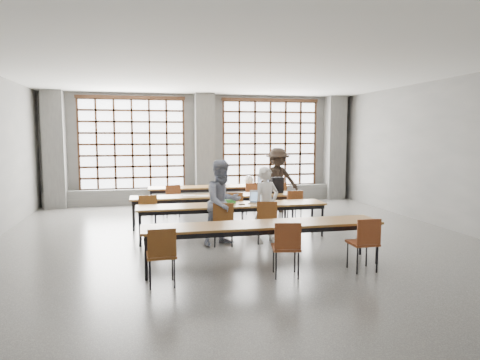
% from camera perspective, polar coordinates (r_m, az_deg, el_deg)
% --- Properties ---
extents(floor, '(11.00, 11.00, 0.00)m').
position_cam_1_polar(floor, '(8.91, -0.02, -8.20)').
color(floor, '#50504D').
rests_on(floor, ground).
extents(ceiling, '(11.00, 11.00, 0.00)m').
position_cam_1_polar(ceiling, '(8.74, -0.02, 14.65)').
color(ceiling, silver).
rests_on(ceiling, floor).
extents(wall_back, '(10.00, 0.00, 10.00)m').
position_cam_1_polar(wall_back, '(14.06, -4.90, 4.20)').
color(wall_back, '#5B5B58').
rests_on(wall_back, floor).
extents(wall_front, '(10.00, 0.00, 10.00)m').
position_cam_1_polar(wall_front, '(3.51, 19.91, -1.49)').
color(wall_front, '#5B5B58').
rests_on(wall_front, floor).
extents(wall_right, '(0.00, 11.00, 11.00)m').
position_cam_1_polar(wall_right, '(10.89, 26.66, 3.07)').
color(wall_right, '#5B5B58').
rests_on(wall_right, floor).
extents(column_left, '(0.60, 0.55, 3.50)m').
position_cam_1_polar(column_left, '(13.91, -23.48, 3.71)').
color(column_left, '#50504E').
rests_on(column_left, floor).
extents(column_mid, '(0.60, 0.55, 3.50)m').
position_cam_1_polar(column_mid, '(13.79, -4.75, 4.17)').
color(column_mid, '#50504E').
rests_on(column_mid, floor).
extents(column_right, '(0.60, 0.55, 3.50)m').
position_cam_1_polar(column_right, '(15.07, 12.50, 4.20)').
color(column_right, '#50504E').
rests_on(column_right, floor).
extents(window_left, '(3.32, 0.12, 3.00)m').
position_cam_1_polar(window_left, '(13.86, -14.15, 4.64)').
color(window_left, white).
rests_on(window_left, wall_back).
extents(window_right, '(3.32, 0.12, 3.00)m').
position_cam_1_polar(window_right, '(14.46, 4.04, 4.85)').
color(window_right, white).
rests_on(window_right, wall_back).
extents(sill_ledge, '(9.80, 0.35, 0.50)m').
position_cam_1_polar(sill_ledge, '(13.99, -4.74, -1.97)').
color(sill_ledge, '#50504E').
rests_on(sill_ledge, floor).
extents(desk_row_a, '(4.00, 0.70, 0.73)m').
position_cam_1_polar(desk_row_a, '(12.30, -2.81, -1.11)').
color(desk_row_a, brown).
rests_on(desk_row_a, floor).
extents(desk_row_b, '(4.00, 0.70, 0.73)m').
position_cam_1_polar(desk_row_b, '(10.45, -3.46, -2.38)').
color(desk_row_b, brown).
rests_on(desk_row_b, floor).
extents(desk_row_c, '(4.00, 0.70, 0.73)m').
position_cam_1_polar(desk_row_c, '(9.08, -0.99, -3.65)').
color(desk_row_c, brown).
rests_on(desk_row_c, floor).
extents(desk_row_d, '(4.00, 0.70, 0.73)m').
position_cam_1_polar(desk_row_d, '(7.14, 3.20, -6.30)').
color(desk_row_d, brown).
rests_on(desk_row_d, floor).
extents(chair_back_left, '(0.50, 0.51, 0.88)m').
position_cam_1_polar(chair_back_left, '(11.54, -9.06, -2.29)').
color(chair_back_left, maroon).
rests_on(chair_back_left, floor).
extents(chair_back_mid, '(0.43, 0.44, 0.88)m').
position_cam_1_polar(chair_back_mid, '(11.87, 1.53, -1.99)').
color(chair_back_mid, brown).
rests_on(chair_back_mid, floor).
extents(chair_back_right, '(0.47, 0.48, 0.88)m').
position_cam_1_polar(chair_back_right, '(12.08, 5.16, -1.87)').
color(chair_back_right, brown).
rests_on(chair_back_right, floor).
extents(chair_mid_left, '(0.44, 0.44, 0.88)m').
position_cam_1_polar(chair_mid_left, '(9.72, -12.21, -3.90)').
color(chair_mid_left, brown).
rests_on(chair_mid_left, floor).
extents(chair_mid_centre, '(0.51, 0.51, 0.88)m').
position_cam_1_polar(chair_mid_centre, '(9.93, -0.71, -3.56)').
color(chair_mid_centre, brown).
rests_on(chair_mid_centre, floor).
extents(chair_mid_right, '(0.44, 0.45, 0.88)m').
position_cam_1_polar(chair_mid_right, '(10.31, 7.08, -3.25)').
color(chair_mid_right, brown).
rests_on(chair_mid_right, floor).
extents(chair_front_left, '(0.49, 0.49, 0.88)m').
position_cam_1_polar(chair_front_left, '(8.44, -2.23, -5.28)').
color(chair_front_left, brown).
rests_on(chair_front_left, floor).
extents(chair_front_right, '(0.52, 0.52, 0.88)m').
position_cam_1_polar(chair_front_right, '(8.64, 3.62, -5.02)').
color(chair_front_right, brown).
rests_on(chair_front_right, floor).
extents(chair_near_left, '(0.43, 0.43, 0.88)m').
position_cam_1_polar(chair_near_left, '(6.31, -10.40, -9.25)').
color(chair_near_left, brown).
rests_on(chair_near_left, floor).
extents(chair_near_mid, '(0.49, 0.49, 0.88)m').
position_cam_1_polar(chair_near_mid, '(6.64, 6.24, -8.41)').
color(chair_near_mid, maroon).
rests_on(chair_near_mid, floor).
extents(chair_near_right, '(0.42, 0.43, 0.88)m').
position_cam_1_polar(chair_near_right, '(7.17, 16.32, -7.55)').
color(chair_near_right, brown).
rests_on(chair_near_right, floor).
extents(student_male, '(0.65, 0.53, 1.54)m').
position_cam_1_polar(student_male, '(8.72, 3.54, -3.33)').
color(student_male, silver).
rests_on(student_male, floor).
extents(student_female, '(1.02, 0.93, 1.70)m').
position_cam_1_polar(student_female, '(8.51, -2.30, -3.03)').
color(student_female, navy).
rests_on(student_female, floor).
extents(student_back, '(1.22, 0.75, 1.83)m').
position_cam_1_polar(student_back, '(12.16, 5.04, -0.03)').
color(student_back, black).
rests_on(student_back, floor).
extents(laptop_front, '(0.45, 0.42, 0.26)m').
position_cam_1_polar(laptop_front, '(9.29, 2.34, -2.64)').
color(laptop_front, '#B7B7BC').
rests_on(laptop_front, desk_row_c).
extents(laptop_back, '(0.41, 0.37, 0.26)m').
position_cam_1_polar(laptop_back, '(12.69, 3.17, -0.32)').
color(laptop_back, '#B8B8BD').
rests_on(laptop_back, desk_row_a).
extents(mouse, '(0.11, 0.08, 0.04)m').
position_cam_1_polar(mouse, '(9.28, 4.79, -2.93)').
color(mouse, silver).
rests_on(mouse, desk_row_c).
extents(green_box, '(0.26, 0.13, 0.09)m').
position_cam_1_polar(green_box, '(9.13, -1.40, -2.89)').
color(green_box, green).
rests_on(green_box, desk_row_c).
extents(phone, '(0.14, 0.09, 0.01)m').
position_cam_1_polar(phone, '(9.01, 0.26, -3.25)').
color(phone, black).
rests_on(phone, desk_row_c).
extents(paper_sheet_a, '(0.31, 0.22, 0.00)m').
position_cam_1_polar(paper_sheet_a, '(10.42, -6.77, -2.07)').
color(paper_sheet_a, white).
rests_on(paper_sheet_a, desk_row_b).
extents(paper_sheet_b, '(0.34, 0.29, 0.00)m').
position_cam_1_polar(paper_sheet_b, '(10.35, -5.06, -2.10)').
color(paper_sheet_b, white).
rests_on(paper_sheet_b, desk_row_b).
extents(backpack, '(0.35, 0.25, 0.40)m').
position_cam_1_polar(backpack, '(10.83, 4.88, -0.68)').
color(backpack, black).
rests_on(backpack, desk_row_b).
extents(plastic_bag, '(0.28, 0.24, 0.29)m').
position_cam_1_polar(plastic_bag, '(12.50, 1.21, -0.03)').
color(plastic_bag, white).
rests_on(plastic_bag, desk_row_a).
extents(red_pouch, '(0.22, 0.14, 0.06)m').
position_cam_1_polar(red_pouch, '(6.39, -10.44, -9.38)').
color(red_pouch, '#AB1521').
rests_on(red_pouch, chair_near_left).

